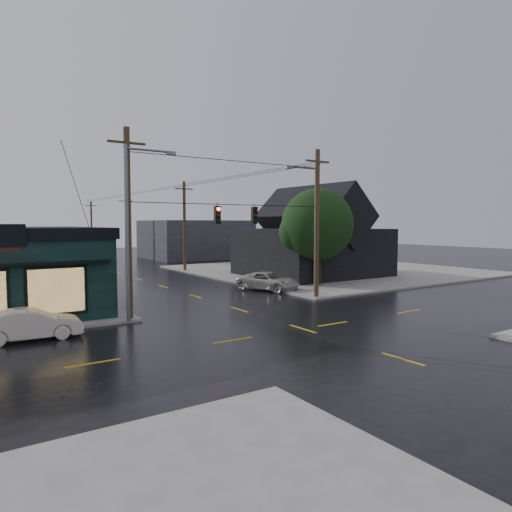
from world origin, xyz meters
TOP-DOWN VIEW (x-y plane):
  - ground_plane at (0.00, 0.00)m, footprint 160.00×160.00m
  - sidewalk_ne at (20.00, 20.00)m, footprint 28.00×28.00m
  - ne_building at (15.00, 17.00)m, footprint 12.60×11.60m
  - corner_tree at (10.74, 11.31)m, footprint 5.95×5.95m
  - utility_pole_nw at (-6.50, 6.50)m, footprint 2.00×0.32m
  - utility_pole_ne at (6.50, 6.50)m, footprint 2.00×0.32m
  - utility_pole_far_a at (6.50, 28.00)m, footprint 2.00×0.32m
  - utility_pole_far_b at (6.50, 48.00)m, footprint 2.00×0.32m
  - utility_pole_far_c at (6.50, 68.00)m, footprint 2.00×0.32m
  - span_signal_assembly at (0.10, 6.50)m, footprint 13.00×0.48m
  - streetlight_nw at (-6.80, 5.80)m, footprint 5.40×0.30m
  - streetlight_ne at (7.00, 7.20)m, footprint 5.40×0.30m
  - bg_building_east at (16.00, 45.00)m, footprint 14.00×12.00m
  - sedan_cream at (-11.46, 5.00)m, footprint 4.34×1.73m
  - suv_silver at (6.00, 11.58)m, footprint 4.15×5.54m

SIDE VIEW (x-z plane):
  - ground_plane at x=0.00m, z-range 0.00..0.00m
  - utility_pole_nw at x=-6.50m, z-range -5.08..5.08m
  - utility_pole_ne at x=6.50m, z-range -5.08..5.08m
  - utility_pole_far_a at x=6.50m, z-range -4.83..4.83m
  - utility_pole_far_b at x=6.50m, z-range -4.58..4.58m
  - utility_pole_far_c at x=6.50m, z-range -4.58..4.58m
  - streetlight_nw at x=-6.80m, z-range -4.58..4.58m
  - streetlight_ne at x=7.00m, z-range -4.58..4.58m
  - sidewalk_ne at x=20.00m, z-range 0.00..0.15m
  - suv_silver at x=6.00m, z-range 0.00..1.40m
  - sedan_cream at x=-11.46m, z-range 0.00..1.40m
  - bg_building_east at x=16.00m, z-range 0.00..5.60m
  - ne_building at x=15.00m, z-range 0.09..8.85m
  - corner_tree at x=10.74m, z-range 1.10..8.99m
  - span_signal_assembly at x=0.10m, z-range 5.08..6.31m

